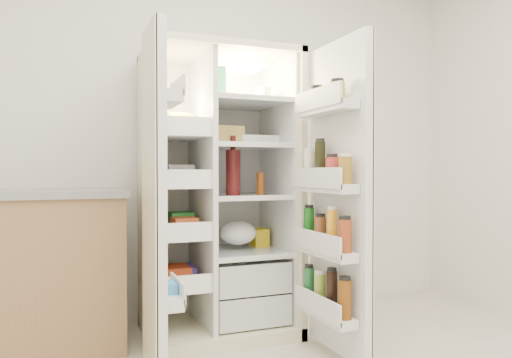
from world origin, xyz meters
name	(u,v)px	position (x,y,z in m)	size (l,w,h in m)	color
wall_back	(210,128)	(0.00, 2.00, 1.35)	(4.00, 0.02, 2.70)	silver
refrigerator	(218,217)	(-0.04, 1.65, 0.74)	(0.92, 0.70, 1.80)	beige
freezer_door	(155,201)	(-0.56, 1.05, 0.89)	(0.15, 0.40, 1.72)	silver
fridge_door	(336,201)	(0.42, 0.96, 0.87)	(0.17, 0.58, 1.72)	silver
kitchen_counter	(8,271)	(-1.28, 1.72, 0.47)	(1.29, 0.68, 0.93)	#956A4A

